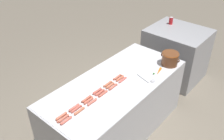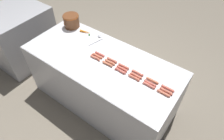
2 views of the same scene
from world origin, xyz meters
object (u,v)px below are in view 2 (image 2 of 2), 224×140
at_px(hot_dog_0, 163,93).
at_px(hot_dog_16, 112,60).
at_px(hot_dog_17, 100,54).
at_px(serving_spoon, 98,38).
at_px(carrot, 86,32).
at_px(hot_dog_6, 166,91).
at_px(hot_dog_11, 97,56).
at_px(back_cabinet, 19,36).
at_px(bean_pot, 71,20).
at_px(hot_dog_5, 95,58).
at_px(hot_dog_7, 150,83).
at_px(hot_dog_4, 107,64).
at_px(hot_dog_8, 136,76).
at_px(hot_dog_13, 152,80).
at_px(hot_dog_14, 137,73).
at_px(hot_dog_3, 120,71).
at_px(hot_dog_9, 122,69).
at_px(hot_dog_1, 149,85).
at_px(hot_dog_2, 134,78).
at_px(hot_dog_12, 168,88).
at_px(hot_dog_15, 124,66).
at_px(hot_dog_10, 110,62).

distance_m(hot_dog_0, hot_dog_16, 0.71).
xyz_separation_m(hot_dog_0, hot_dog_17, (0.08, 0.89, 0.00)).
bearing_deg(serving_spoon, carrot, 91.03).
distance_m(hot_dog_6, hot_dog_11, 0.90).
bearing_deg(back_cabinet, hot_dog_11, -87.81).
bearing_deg(carrot, hot_dog_0, -103.77).
distance_m(hot_dog_11, bean_pot, 0.76).
bearing_deg(back_cabinet, hot_dog_5, -89.26).
relative_size(hot_dog_7, bean_pot, 0.53).
distance_m(hot_dog_4, hot_dog_8, 0.36).
height_order(hot_dog_5, hot_dog_13, same).
bearing_deg(hot_dog_0, hot_dog_14, 76.45).
distance_m(hot_dog_6, hot_dog_14, 0.37).
xyz_separation_m(hot_dog_3, hot_dog_9, (0.04, 0.00, 0.00)).
bearing_deg(serving_spoon, hot_dog_14, -107.92).
bearing_deg(hot_dog_1, hot_dog_9, 84.33).
relative_size(hot_dog_0, hot_dog_1, 1.00).
bearing_deg(hot_dog_2, hot_dog_5, 90.52).
bearing_deg(hot_dog_7, hot_dog_2, 101.32).
bearing_deg(hot_dog_12, hot_dog_11, 92.68).
relative_size(hot_dog_3, carrot, 0.82).
xyz_separation_m(hot_dog_15, bean_pot, (0.25, 1.05, 0.09)).
bearing_deg(hot_dog_13, hot_dog_16, 89.88).
height_order(hot_dog_7, hot_dog_17, same).
bearing_deg(carrot, hot_dog_7, -103.89).
xyz_separation_m(hot_dog_4, hot_dog_14, (0.08, -0.35, 0.00)).
xyz_separation_m(hot_dog_1, hot_dog_16, (0.08, 0.54, 0.00)).
bearing_deg(hot_dog_11, hot_dog_4, -102.27).
xyz_separation_m(hot_dog_7, hot_dog_10, (0.00, 0.53, 0.00)).
xyz_separation_m(hot_dog_13, bean_pot, (0.25, 1.42, 0.09)).
bearing_deg(bean_pot, back_cabinet, 110.18).
height_order(hot_dog_2, hot_dog_10, same).
height_order(hot_dog_0, hot_dog_9, same).
bearing_deg(hot_dog_9, hot_dog_3, -173.87).
distance_m(back_cabinet, hot_dog_16, 1.89).
distance_m(hot_dog_0, hot_dog_3, 0.53).
distance_m(hot_dog_2, hot_dog_4, 0.36).
distance_m(hot_dog_4, hot_dog_16, 0.08).
bearing_deg(hot_dog_6, carrot, 77.98).
relative_size(hot_dog_0, hot_dog_14, 1.00).
bearing_deg(hot_dog_8, hot_dog_7, -90.51).
bearing_deg(hot_dog_6, hot_dog_2, 95.81).
xyz_separation_m(hot_dog_10, hot_dog_13, (0.04, -0.53, 0.00)).
xyz_separation_m(hot_dog_7, hot_dog_13, (0.04, -0.00, 0.00)).
height_order(hot_dog_0, bean_pot, bean_pot).
xyz_separation_m(hot_dog_13, hot_dog_16, (0.00, 0.54, 0.00)).
height_order(hot_dog_2, hot_dog_12, same).
height_order(hot_dog_6, hot_dog_10, same).
distance_m(hot_dog_2, hot_dog_15, 0.20).
bearing_deg(hot_dog_14, hot_dog_4, 103.49).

